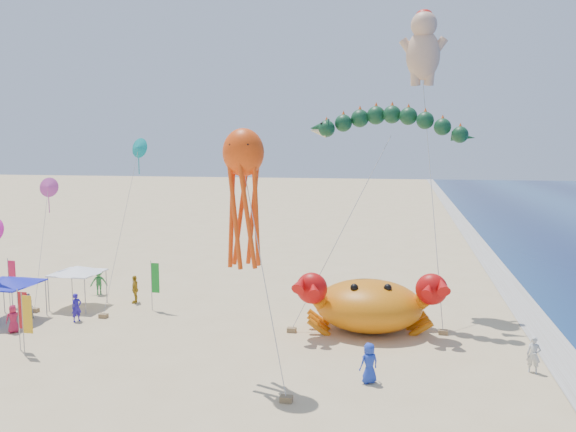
% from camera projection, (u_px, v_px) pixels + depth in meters
% --- Properties ---
extents(ground, '(320.00, 320.00, 0.00)m').
position_uv_depth(ground, '(318.00, 345.00, 29.34)').
color(ground, '#D1B784').
rests_on(ground, ground).
extents(foam_strip, '(320.00, 320.00, 0.00)m').
position_uv_depth(foam_strip, '(565.00, 362.00, 26.90)').
color(foam_strip, silver).
rests_on(foam_strip, ground).
extents(crab_inflatable, '(8.13, 5.91, 3.56)m').
position_uv_depth(crab_inflatable, '(368.00, 304.00, 31.36)').
color(crab_inflatable, orange).
rests_on(crab_inflatable, ground).
extents(dragon_kite, '(9.84, 5.14, 12.40)m').
position_uv_depth(dragon_kite, '(389.00, 129.00, 32.80)').
color(dragon_kite, '#0F371E').
rests_on(dragon_kite, ground).
extents(cherub_kite, '(2.66, 7.36, 18.82)m').
position_uv_depth(cherub_kite, '(423.00, 46.00, 35.28)').
color(cherub_kite, '#E0AD88').
rests_on(cherub_kite, ground).
extents(octopus_kite, '(3.50, 3.15, 11.08)m').
position_uv_depth(octopus_kite, '(244.00, 188.00, 24.26)').
color(octopus_kite, '#F8470D').
rests_on(octopus_kite, ground).
extents(canopy_blue, '(3.53, 3.53, 2.71)m').
position_uv_depth(canopy_blue, '(7.00, 281.00, 33.07)').
color(canopy_blue, gray).
rests_on(canopy_blue, ground).
extents(canopy_white, '(3.07, 3.07, 2.71)m').
position_uv_depth(canopy_white, '(77.00, 270.00, 36.05)').
color(canopy_white, gray).
rests_on(canopy_white, ground).
extents(feather_flags, '(9.92, 8.60, 3.20)m').
position_uv_depth(feather_flags, '(57.00, 294.00, 31.80)').
color(feather_flags, gray).
rests_on(feather_flags, ground).
extents(beachgoers, '(28.62, 12.83, 1.86)m').
position_uv_depth(beachgoers, '(110.00, 312.00, 32.12)').
color(beachgoers, '#287836').
rests_on(beachgoers, ground).
extents(small_kites, '(7.70, 9.18, 10.91)m').
position_uv_depth(small_kites, '(61.00, 200.00, 34.82)').
color(small_kites, '#CA43A0').
rests_on(small_kites, ground).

